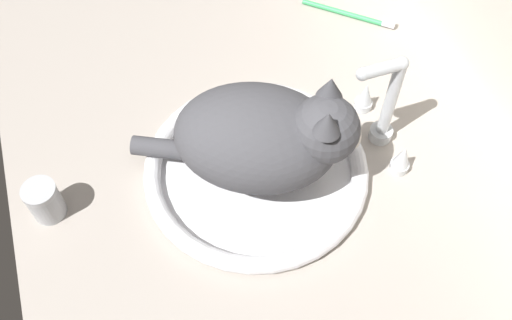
{
  "coord_description": "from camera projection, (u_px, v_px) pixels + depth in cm",
  "views": [
    {
      "loc": [
        54.69,
        -19.21,
        83.93
      ],
      "look_at": [
        5.92,
        -2.16,
        7.0
      ],
      "focal_mm": 40.21,
      "sensor_mm": 36.0,
      "label": 1
    }
  ],
  "objects": [
    {
      "name": "backsplash_wall",
      "position": [
        500.0,
        24.0,
        0.96
      ],
      "size": [
        109.72,
        2.4,
        34.27
      ],
      "primitive_type": "cube",
      "color": "silver",
      "rests_on": "ground"
    },
    {
      "name": "sink_basin",
      "position": [
        256.0,
        169.0,
        0.95
      ],
      "size": [
        37.24,
        37.24,
        2.86
      ],
      "color": "white",
      "rests_on": "countertop"
    },
    {
      "name": "toothbrush",
      "position": [
        350.0,
        14.0,
        1.17
      ],
      "size": [
        13.99,
        15.2,
        1.7
      ],
      "color": "#3FB266",
      "rests_on": "countertop"
    },
    {
      "name": "countertop",
      "position": [
        256.0,
        148.0,
        1.01
      ],
      "size": [
        109.72,
        83.92,
        3.0
      ],
      "primitive_type": "cube",
      "color": "#ADA399",
      "rests_on": "ground"
    },
    {
      "name": "cat",
      "position": [
        268.0,
        137.0,
        0.87
      ],
      "size": [
        27.98,
        34.46,
        18.73
      ],
      "color": "#4C4C51",
      "rests_on": "sink_basin"
    },
    {
      "name": "metal_jar",
      "position": [
        45.0,
        201.0,
        0.89
      ],
      "size": [
        5.32,
        5.32,
        6.94
      ],
      "color": "#B2B5BA",
      "rests_on": "countertop"
    },
    {
      "name": "faucet",
      "position": [
        385.0,
        111.0,
        0.94
      ],
      "size": [
        17.32,
        9.45,
        19.57
      ],
      "color": "silver",
      "rests_on": "countertop"
    }
  ]
}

